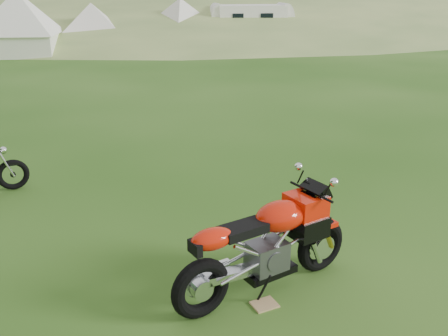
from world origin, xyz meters
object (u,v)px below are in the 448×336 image
tent_right (181,22)px  plywood_board (264,304)px  tent_mid (92,25)px  caravan (250,24)px  tent_left (20,24)px  sport_motorcycle (266,239)px

tent_right → plywood_board: bearing=-129.0°
tent_mid → plywood_board: bearing=-81.5°
tent_mid → caravan: size_ratio=0.61×
tent_left → tent_mid: 3.71m
tent_right → caravan: tent_right is taller
tent_left → plywood_board: bearing=-70.1°
tent_left → caravan: tent_left is taller
plywood_board → tent_left: bearing=87.3°
sport_motorcycle → tent_left: tent_left is taller
tent_left → caravan: size_ratio=0.71×
sport_motorcycle → tent_right: (9.06, 21.62, 0.62)m
plywood_board → tent_left: (1.05, 22.12, 1.40)m
sport_motorcycle → caravan: bearing=54.5°
tent_left → tent_right: 8.17m
plywood_board → tent_left: tent_left is taller
sport_motorcycle → plywood_board: sport_motorcycle is taller
plywood_board → sport_motorcycle: bearing=56.6°
plywood_board → tent_mid: (4.68, 22.87, 1.20)m
tent_mid → tent_right: tent_right is taller
tent_left → tent_mid: size_ratio=1.16×
tent_mid → caravan: bearing=3.9°
plywood_board → tent_right: 23.75m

